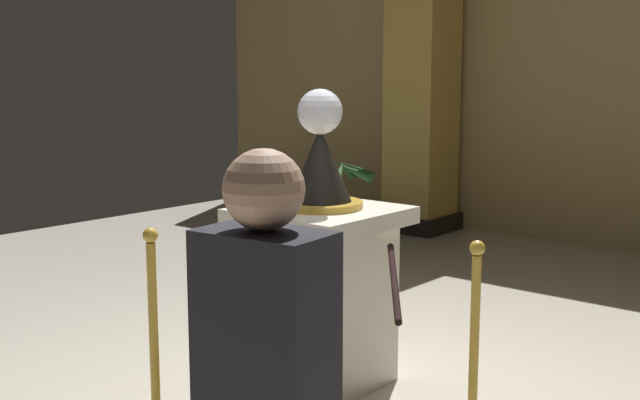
# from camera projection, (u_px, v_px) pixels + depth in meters

# --- Properties ---
(pedestal_clock) EXTENTS (0.84, 0.84, 1.76)m
(pedestal_clock) POSITION_uv_depth(u_px,v_px,m) (319.00, 274.00, 4.68)
(pedestal_clock) COLOR silver
(pedestal_clock) RESTS_ON ground_plane
(stanchion_near) EXTENTS (0.24, 0.24, 1.06)m
(stanchion_near) POSITION_uv_depth(u_px,v_px,m) (154.00, 355.00, 4.20)
(stanchion_near) COLOR gold
(stanchion_near) RESTS_ON ground_plane
(stanchion_far) EXTENTS (0.24, 0.24, 1.01)m
(stanchion_far) POSITION_uv_depth(u_px,v_px,m) (474.00, 363.00, 4.13)
(stanchion_far) COLOR gold
(stanchion_far) RESTS_ON ground_plane
(velvet_rope) EXTENTS (1.21, 1.21, 0.22)m
(velvet_rope) POSITION_uv_depth(u_px,v_px,m) (313.00, 280.00, 4.10)
(velvet_rope) COLOR black
(column_left) EXTENTS (0.79, 0.79, 3.54)m
(column_left) POSITION_uv_depth(u_px,v_px,m) (422.00, 82.00, 9.23)
(column_left) COLOR black
(column_left) RESTS_ON ground_plane
(potted_palm_left) EXTENTS (0.84, 0.76, 1.04)m
(potted_palm_left) POSITION_uv_depth(u_px,v_px,m) (339.00, 223.00, 8.18)
(potted_palm_left) COLOR black
(potted_palm_left) RESTS_ON ground_plane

